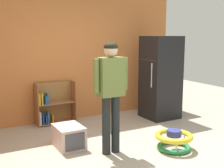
# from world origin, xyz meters

# --- Properties ---
(ground_plane) EXTENTS (12.00, 12.00, 0.00)m
(ground_plane) POSITION_xyz_m (0.00, 0.00, 0.00)
(ground_plane) COLOR #B1A391
(ground_plane) RESTS_ON ground
(back_wall) EXTENTS (5.20, 0.06, 2.70)m
(back_wall) POSITION_xyz_m (0.00, 2.33, 1.35)
(back_wall) COLOR #C7723A
(back_wall) RESTS_ON ground
(refrigerator) EXTENTS (0.73, 0.68, 1.78)m
(refrigerator) POSITION_xyz_m (1.82, 1.47, 0.89)
(refrigerator) COLOR black
(refrigerator) RESTS_ON ground
(bookshelf) EXTENTS (0.80, 0.28, 0.85)m
(bookshelf) POSITION_xyz_m (-0.40, 2.15, 0.37)
(bookshelf) COLOR #975E3A
(bookshelf) RESTS_ON ground
(standing_person) EXTENTS (0.57, 0.22, 1.71)m
(standing_person) POSITION_xyz_m (-0.09, 0.23, 1.03)
(standing_person) COLOR #202526
(standing_person) RESTS_ON ground
(baby_walker) EXTENTS (0.60, 0.60, 0.32)m
(baby_walker) POSITION_xyz_m (0.86, -0.13, 0.16)
(baby_walker) COLOR #258A48
(baby_walker) RESTS_ON ground
(pet_carrier) EXTENTS (0.42, 0.55, 0.36)m
(pet_carrier) POSITION_xyz_m (-0.57, 0.76, 0.18)
(pet_carrier) COLOR beige
(pet_carrier) RESTS_ON ground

